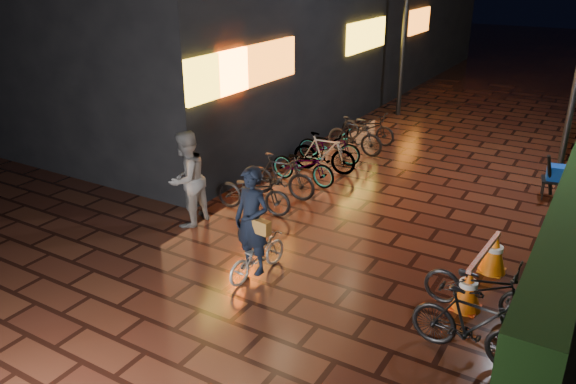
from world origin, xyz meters
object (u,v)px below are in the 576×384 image
Objects in this scene: bystander_person at (187,179)px; cyclist at (255,237)px; traffic_barrier at (482,269)px; cart_assembly at (556,175)px.

cyclist reaches higher than bystander_person.
cyclist is at bearing -155.69° from traffic_barrier.
cyclist is 3.57m from traffic_barrier.
bystander_person is 1.07× the size of traffic_barrier.
cyclist reaches higher than traffic_barrier.
cart_assembly is (5.91, 4.96, -0.39)m from bystander_person.
bystander_person is 2.40m from cyclist.
cyclist is 1.08× the size of traffic_barrier.
cart_assembly is (0.49, 4.46, 0.19)m from traffic_barrier.
bystander_person reaches higher than traffic_barrier.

